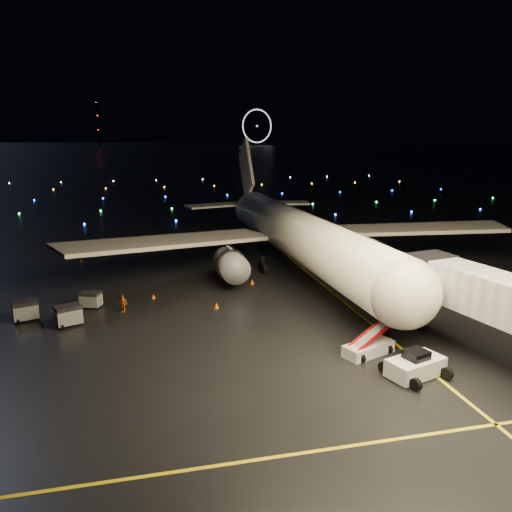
# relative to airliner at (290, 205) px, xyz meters

# --- Properties ---
(ground) EXTENTS (2000.00, 2000.00, 0.00)m
(ground) POSITION_rel_airliner_xyz_m (-10.62, 274.58, -7.62)
(ground) COLOR black
(ground) RESTS_ON ground
(lane_centre) EXTENTS (0.25, 80.00, 0.02)m
(lane_centre) POSITION_rel_airliner_xyz_m (1.38, -10.42, -7.61)
(lane_centre) COLOR yellow
(lane_centre) RESTS_ON ground
(lane_cross) EXTENTS (60.00, 0.25, 0.02)m
(lane_cross) POSITION_rel_airliner_xyz_m (-15.62, -35.42, -7.61)
(lane_cross) COLOR yellow
(lane_cross) RESTS_ON ground
(airliner) EXTENTS (55.52, 52.93, 15.25)m
(airliner) POSITION_rel_airliner_xyz_m (0.00, 0.00, 0.00)
(airliner) COLOR silver
(airliner) RESTS_ON ground
(pushback_tug) EXTENTS (4.31, 3.10, 1.85)m
(pushback_tug) POSITION_rel_airliner_xyz_m (-0.01, -29.17, -6.70)
(pushback_tug) COLOR silver
(pushback_tug) RESTS_ON ground
(belt_loader) EXTENTS (6.02, 3.59, 2.83)m
(belt_loader) POSITION_rel_airliner_xyz_m (-1.55, -25.26, -6.21)
(belt_loader) COLOR silver
(belt_loader) RESTS_ON ground
(crew_c) EXTENTS (0.96, 0.89, 1.58)m
(crew_c) POSITION_rel_airliner_xyz_m (-19.44, -11.75, -6.83)
(crew_c) COLOR orange
(crew_c) RESTS_ON ground
(safety_cone_0) EXTENTS (0.56, 0.56, 0.56)m
(safety_cone_0) POSITION_rel_airliner_xyz_m (-10.95, -12.71, -7.35)
(safety_cone_0) COLOR #F75E00
(safety_cone_0) RESTS_ON ground
(safety_cone_1) EXTENTS (0.61, 0.61, 0.52)m
(safety_cone_1) POSITION_rel_airliner_xyz_m (-5.99, -5.87, -7.36)
(safety_cone_1) COLOR #F75E00
(safety_cone_1) RESTS_ON ground
(safety_cone_2) EXTENTS (0.52, 0.52, 0.46)m
(safety_cone_2) POSITION_rel_airliner_xyz_m (-16.64, -8.52, -7.39)
(safety_cone_2) COLOR #F75E00
(safety_cone_2) RESTS_ON ground
(safety_cone_3) EXTENTS (0.47, 0.47, 0.47)m
(safety_cone_3) POSITION_rel_airliner_xyz_m (-25.16, 8.28, -7.39)
(safety_cone_3) COLOR #F75E00
(safety_cone_3) RESTS_ON ground
(ferris_wheel) EXTENTS (49.33, 16.80, 52.00)m
(ferris_wheel) POSITION_rel_airliner_xyz_m (159.38, 694.58, 18.38)
(ferris_wheel) COLOR black
(ferris_wheel) RESTS_ON ground
(radio_mast) EXTENTS (1.80, 1.80, 64.00)m
(radio_mast) POSITION_rel_airliner_xyz_m (-70.62, 714.58, 24.38)
(radio_mast) COLOR black
(radio_mast) RESTS_ON ground
(taxiway_lights) EXTENTS (164.00, 92.00, 0.36)m
(taxiway_lights) POSITION_rel_airliner_xyz_m (-10.62, 80.58, -7.44)
(taxiway_lights) COLOR black
(taxiway_lights) RESTS_ON ground
(baggage_cart_0) EXTENTS (2.46, 2.14, 1.75)m
(baggage_cart_0) POSITION_rel_airliner_xyz_m (-23.88, -14.14, -6.75)
(baggage_cart_0) COLOR gray
(baggage_cart_0) RESTS_ON ground
(baggage_cart_1) EXTENTS (2.10, 1.80, 1.50)m
(baggage_cart_1) POSITION_rel_airliner_xyz_m (-22.39, -9.84, -6.87)
(baggage_cart_1) COLOR gray
(baggage_cart_1) RESTS_ON ground
(baggage_cart_2) EXTENTS (2.38, 1.98, 1.73)m
(baggage_cart_2) POSITION_rel_airliner_xyz_m (-27.68, -12.02, -6.76)
(baggage_cart_2) COLOR gray
(baggage_cart_2) RESTS_ON ground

